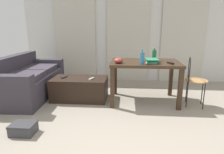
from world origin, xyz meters
TOP-DOWN VIEW (x-y plane):
  - ground_plane at (0.00, 1.29)m, footprint 8.09×8.09m
  - wall_back at (0.00, 3.37)m, footprint 5.40×0.10m
  - curtains at (0.00, 3.29)m, footprint 3.84×0.03m
  - couch at (-2.01, 1.87)m, footprint 0.94×1.86m
  - coffee_table at (-0.91, 1.78)m, footprint 1.04×0.60m
  - craft_table at (0.32, 1.76)m, footprint 1.24×0.84m
  - wire_chair at (1.15, 1.61)m, footprint 0.38×0.41m
  - bottle_near at (0.49, 1.82)m, footprint 0.07×0.07m
  - bottle_far at (0.25, 1.47)m, footprint 0.07×0.07m
  - bowl at (-0.15, 1.55)m, footprint 0.16×0.16m
  - book_stack at (0.43, 1.60)m, footprint 0.25×0.32m
  - tv_remote_on_table at (0.74, 1.57)m, footprint 0.10×0.16m
  - tv_remote_primary at (-1.22, 1.79)m, footprint 0.09×0.17m
  - tv_remote_secondary at (-0.67, 1.71)m, footprint 0.09×0.18m
  - shoebox at (-1.34, 0.43)m, footprint 0.31×0.24m

SIDE VIEW (x-z plane):
  - ground_plane at x=0.00m, z-range 0.00..0.00m
  - shoebox at x=-1.34m, z-range 0.00..0.15m
  - coffee_table at x=-0.91m, z-range 0.00..0.42m
  - couch at x=-2.01m, z-range -0.09..0.74m
  - tv_remote_secondary at x=-0.67m, z-range 0.42..0.44m
  - tv_remote_primary at x=-1.22m, z-range 0.42..0.45m
  - wire_chair at x=1.15m, z-range 0.11..0.99m
  - craft_table at x=0.32m, z-range 0.28..1.04m
  - tv_remote_on_table at x=0.74m, z-range 0.77..0.79m
  - book_stack at x=0.43m, z-range 0.77..0.84m
  - bowl at x=-0.15m, z-range 0.77..0.86m
  - bottle_far at x=0.25m, z-range 0.74..0.99m
  - bottle_near at x=0.49m, z-range 0.75..0.98m
  - curtains at x=0.00m, z-range 0.00..2.21m
  - wall_back at x=0.00m, z-range 0.00..2.58m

